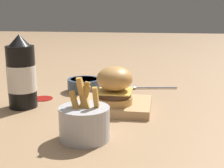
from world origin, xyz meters
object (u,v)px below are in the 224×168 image
Objects in this scene: ketchup_bottle at (21,75)px; spoon at (141,87)px; serving_board at (112,105)px; fries_basket at (84,122)px; burger at (115,85)px; side_bowl at (84,85)px.

spoon is (-0.32, -0.26, -0.09)m from ketchup_bottle.
serving_board is 1.57× the size of fries_basket.
burger reaches higher than serving_board.
spoon is at bearing -105.51° from serving_board.
fries_basket reaches higher than side_bowl.
burger is 0.57× the size of spoon.
ketchup_bottle reaches higher than burger.
side_bowl is at bearing -56.34° from burger.
fries_basket is (0.04, 0.20, -0.04)m from burger.
ketchup_bottle is (0.27, -0.00, 0.02)m from burger.
ketchup_bottle is at bearing -40.64° from fries_basket.
side_bowl is (0.14, -0.21, -0.05)m from burger.
spoon is (-0.07, -0.24, -0.01)m from serving_board.
serving_board is at bearing -175.69° from ketchup_bottle.
serving_board is 0.27m from ketchup_bottle.
ketchup_bottle is 0.25m from side_bowl.
ketchup_bottle is at bearing -0.22° from burger.
burger is at bearing 117.26° from serving_board.
fries_basket is at bearing 69.30° from spoon.
fries_basket is at bearing 103.95° from side_bowl.
burger is 0.27m from ketchup_bottle.
ketchup_bottle reaches higher than fries_basket.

